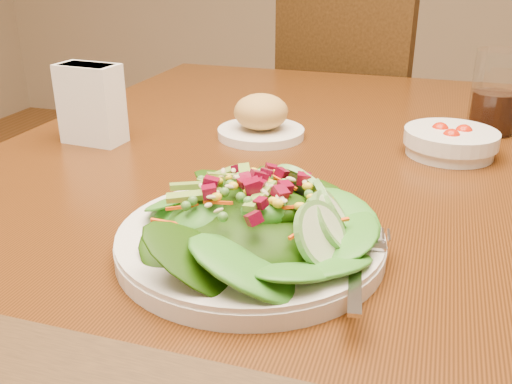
# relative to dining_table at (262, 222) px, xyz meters

# --- Properties ---
(dining_table) EXTENTS (0.90, 1.40, 0.75)m
(dining_table) POSITION_rel_dining_table_xyz_m (0.00, 0.00, 0.00)
(dining_table) COLOR #52280C
(dining_table) RESTS_ON ground_plane
(chair_far) EXTENTS (0.55, 0.55, 0.94)m
(chair_far) POSITION_rel_dining_table_xyz_m (0.02, 0.92, -0.15)
(chair_far) COLOR #422910
(chair_far) RESTS_ON ground_plane
(salad_plate) EXTENTS (0.29, 0.29, 0.08)m
(salad_plate) POSITION_rel_dining_table_xyz_m (0.08, -0.27, 0.13)
(salad_plate) COLOR white
(salad_plate) RESTS_ON dining_table
(bread_plate) EXTENTS (0.15, 0.15, 0.08)m
(bread_plate) POSITION_rel_dining_table_xyz_m (-0.04, 0.12, 0.13)
(bread_plate) COLOR white
(bread_plate) RESTS_ON dining_table
(tomato_bowl) EXTENTS (0.15, 0.15, 0.05)m
(tomato_bowl) POSITION_rel_dining_table_xyz_m (0.27, 0.12, 0.12)
(tomato_bowl) COLOR white
(tomato_bowl) RESTS_ON dining_table
(drinking_glass) EXTENTS (0.08, 0.08, 0.14)m
(drinking_glass) POSITION_rel_dining_table_xyz_m (0.34, 0.27, 0.16)
(drinking_glass) COLOR silver
(drinking_glass) RESTS_ON dining_table
(napkin_holder) EXTENTS (0.10, 0.06, 0.13)m
(napkin_holder) POSITION_rel_dining_table_xyz_m (-0.30, 0.01, 0.17)
(napkin_holder) COLOR white
(napkin_holder) RESTS_ON dining_table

